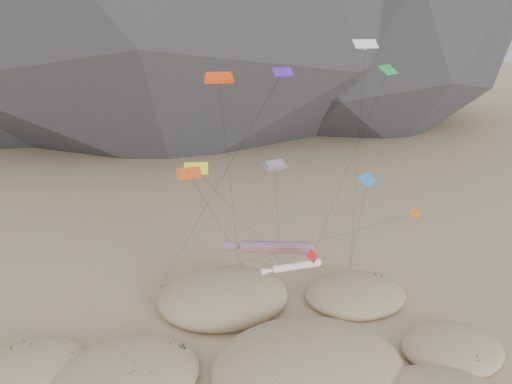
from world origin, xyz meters
TOP-DOWN VIEW (x-y plane):
  - dunes at (-0.97, 3.80)m, footprint 49.23×38.73m
  - dune_grass at (-0.46, 3.27)m, footprint 42.41×27.33m
  - kite_stakes at (2.62, 23.34)m, footprint 24.48×4.98m
  - rainbow_tube_kite at (0.35, 8.29)m, footprint 7.83×17.37m
  - white_tube_kite at (2.40, 7.90)m, footprint 5.86×12.70m
  - orange_parafoil at (-2.75, 15.86)m, footprint 5.72×12.83m
  - multi_parafoil at (1.83, 12.18)m, footprint 5.34×11.30m
  - delta_kites at (5.63, 11.68)m, footprint 27.41×22.48m

SIDE VIEW (x-z plane):
  - kite_stakes at x=2.62m, z-range 0.00..0.30m
  - dunes at x=-0.97m, z-range -1.41..2.94m
  - dune_grass at x=-0.46m, z-range 0.03..1.62m
  - white_tube_kite at x=2.40m, z-range 4.07..13.38m
  - rainbow_tube_kite at x=0.35m, z-range 4.93..16.72m
  - multi_parafoil at x=1.83m, z-range 8.36..26.38m
  - delta_kites at x=5.63m, z-range 4.64..33.54m
  - orange_parafoil at x=-2.75m, z-range 12.21..38.22m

